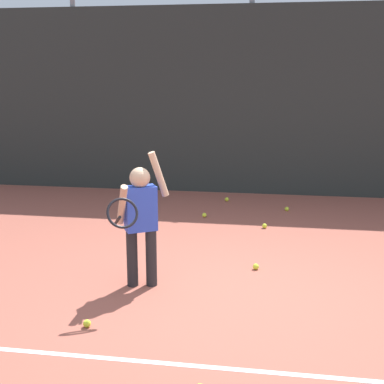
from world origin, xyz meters
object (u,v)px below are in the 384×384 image
(tennis_ball_5, at_px, (227,199))
(tennis_ball_7, at_px, (256,267))
(tennis_ball_4, at_px, (287,209))
(tennis_player, at_px, (140,216))
(tennis_ball_8, at_px, (265,226))
(tennis_ball_2, at_px, (155,225))
(tennis_ball_0, at_px, (204,215))
(tennis_ball_6, at_px, (87,323))

(tennis_ball_5, distance_m, tennis_ball_7, 3.02)
(tennis_ball_4, height_order, tennis_ball_7, same)
(tennis_player, xyz_separation_m, tennis_ball_7, (1.12, 0.62, -0.69))
(tennis_ball_4, bearing_deg, tennis_ball_8, -108.75)
(tennis_ball_2, height_order, tennis_ball_5, same)
(tennis_player, relative_size, tennis_ball_2, 20.46)
(tennis_ball_5, bearing_deg, tennis_ball_0, -103.50)
(tennis_ball_6, xyz_separation_m, tennis_ball_7, (1.36, 1.52, 0.00))
(tennis_ball_0, relative_size, tennis_ball_8, 1.00)
(tennis_player, relative_size, tennis_ball_5, 20.46)
(tennis_ball_5, relative_size, tennis_ball_7, 1.00)
(tennis_player, relative_size, tennis_ball_0, 20.46)
(tennis_ball_2, bearing_deg, tennis_player, -80.95)
(tennis_ball_6, bearing_deg, tennis_ball_7, 48.25)
(tennis_ball_2, distance_m, tennis_ball_4, 2.15)
(tennis_ball_2, xyz_separation_m, tennis_ball_8, (1.50, 0.20, 0.00))
(tennis_ball_0, relative_size, tennis_ball_4, 1.00)
(tennis_ball_8, bearing_deg, tennis_ball_7, -92.48)
(tennis_ball_0, bearing_deg, tennis_ball_8, -25.05)
(tennis_player, distance_m, tennis_ball_0, 2.69)
(tennis_ball_7, height_order, tennis_ball_8, same)
(tennis_ball_0, distance_m, tennis_ball_6, 3.52)
(tennis_ball_6, distance_m, tennis_ball_7, 2.04)
(tennis_ball_5, bearing_deg, tennis_player, -98.51)
(tennis_player, relative_size, tennis_ball_8, 20.46)
(tennis_player, height_order, tennis_ball_2, tennis_player)
(tennis_player, bearing_deg, tennis_ball_4, 34.72)
(tennis_ball_0, bearing_deg, tennis_ball_6, -98.77)
(tennis_ball_5, distance_m, tennis_ball_8, 1.57)
(tennis_player, height_order, tennis_ball_8, tennis_player)
(tennis_ball_4, height_order, tennis_ball_5, same)
(tennis_ball_5, height_order, tennis_ball_7, same)
(tennis_ball_7, bearing_deg, tennis_ball_2, 136.78)
(tennis_ball_0, relative_size, tennis_ball_2, 1.00)
(tennis_ball_2, bearing_deg, tennis_ball_5, 62.38)
(tennis_ball_4, height_order, tennis_ball_8, same)
(tennis_ball_0, height_order, tennis_ball_7, same)
(tennis_player, distance_m, tennis_ball_7, 1.45)
(tennis_player, relative_size, tennis_ball_4, 20.46)
(tennis_player, xyz_separation_m, tennis_ball_0, (0.29, 2.58, -0.69))
(tennis_ball_2, xyz_separation_m, tennis_ball_5, (0.85, 1.62, 0.00))
(tennis_ball_6, bearing_deg, tennis_player, 74.96)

